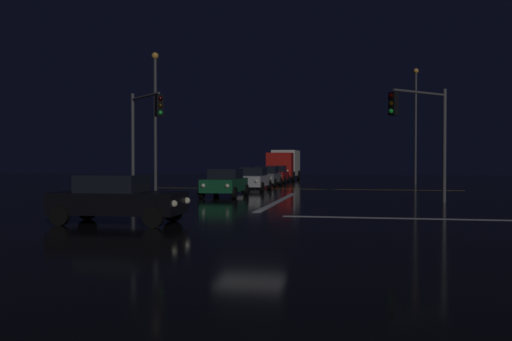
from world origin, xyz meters
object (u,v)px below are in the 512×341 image
sedan_red (277,174)px  sedan_gray (266,176)px  box_truck (284,164)px  sedan_black_crossing (117,199)px  sedan_silver (253,179)px  traffic_signal_ne (422,123)px  sedan_green (225,183)px  streetlamp_right_far (416,118)px  traffic_signal_nw (144,125)px  streetlamp_left_near (155,112)px

sedan_red → sedan_gray: bearing=-88.7°
box_truck → sedan_black_crossing: bearing=-90.3°
sedan_gray → box_truck: 13.03m
sedan_silver → box_truck: size_ratio=0.52×
sedan_silver → sedan_black_crossing: size_ratio=1.00×
sedan_black_crossing → traffic_signal_ne: (10.64, 10.11, 2.99)m
traffic_signal_ne → sedan_gray: bearing=121.9°
sedan_green → sedan_silver: same height
box_truck → streetlamp_right_far: streetlamp_right_far is taller
box_truck → traffic_signal_nw: traffic_signal_nw is taller
traffic_signal_ne → traffic_signal_nw: size_ratio=0.98×
sedan_black_crossing → box_truck: bearing=89.7°
sedan_silver → sedan_red: same height
box_truck → traffic_signal_nw: size_ratio=1.47×
streetlamp_left_near → sedan_green: bearing=-30.3°
streetlamp_left_near → sedan_red: bearing=71.9°
sedan_green → traffic_signal_nw: (-3.51, -3.19, 3.06)m
sedan_green → streetlamp_left_near: streetlamp_left_near is taller
streetlamp_left_near → sedan_silver: bearing=32.4°
sedan_red → traffic_signal_ne: size_ratio=0.79×
sedan_red → sedan_silver: bearing=-88.9°
traffic_signal_nw → traffic_signal_ne: bearing=-0.4°
sedan_black_crossing → traffic_signal_ne: 14.98m
sedan_green → sedan_gray: size_ratio=1.00×
sedan_black_crossing → streetlamp_left_near: size_ratio=0.49×
sedan_silver → traffic_signal_nw: 10.98m
sedan_gray → streetlamp_right_far: size_ratio=0.44×
sedan_green → box_truck: (-0.09, 25.94, 0.91)m
sedan_silver → sedan_gray: 6.31m
sedan_red → box_truck: box_truck is taller
traffic_signal_nw → box_truck: bearing=83.3°
sedan_red → traffic_signal_nw: bearing=-99.0°
streetlamp_right_far → sedan_black_crossing: bearing=-111.1°
sedan_green → box_truck: size_ratio=0.52×
box_truck → sedan_black_crossing: size_ratio=1.91×
sedan_red → box_truck: bearing=91.4°
box_truck → traffic_signal_ne: traffic_signal_ne is taller
sedan_gray → streetlamp_right_far: streetlamp_right_far is taller
box_truck → sedan_black_crossing: (-0.24, -39.34, -0.91)m
sedan_black_crossing → streetlamp_right_far: streetlamp_right_far is taller
sedan_black_crossing → traffic_signal_ne: size_ratio=0.79×
box_truck → streetlamp_right_far: (12.26, -6.86, 3.96)m
sedan_gray → sedan_black_crossing: size_ratio=1.00×
sedan_gray → traffic_signal_ne: size_ratio=0.79×
sedan_red → box_truck: (-0.16, 6.54, 0.91)m
traffic_signal_nw → sedan_gray: bearing=77.0°
traffic_signal_ne → streetlamp_right_far: bearing=85.2°
sedan_black_crossing → sedan_green: bearing=88.6°
sedan_green → streetlamp_left_near: 7.48m
sedan_black_crossing → streetlamp_right_far: (12.50, 32.47, 4.87)m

